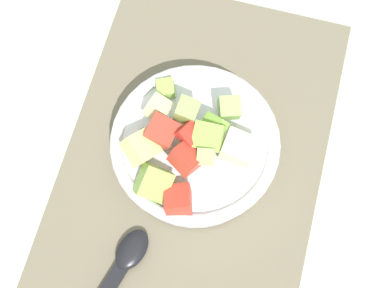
{
  "coord_description": "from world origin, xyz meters",
  "views": [
    {
      "loc": [
        0.26,
        0.06,
        0.75
      ],
      "look_at": [
        0.01,
        -0.0,
        0.05
      ],
      "focal_mm": 53.64,
      "sensor_mm": 36.0,
      "label": 1
    }
  ],
  "objects": [
    {
      "name": "ground_plane",
      "position": [
        0.0,
        0.0,
        0.0
      ],
      "size": [
        2.4,
        2.4,
        0.0
      ],
      "primitive_type": "plane",
      "color": "silver"
    },
    {
      "name": "placemat",
      "position": [
        0.0,
        0.0,
        0.0
      ],
      "size": [
        0.49,
        0.35,
        0.01
      ],
      "primitive_type": "cube",
      "color": "#756B56",
      "rests_on": "ground_plane"
    },
    {
      "name": "salad_bowl",
      "position": [
        0.01,
        -0.0,
        0.04
      ],
      "size": [
        0.22,
        0.22,
        0.12
      ],
      "color": "white",
      "rests_on": "placemat"
    },
    {
      "name": "serving_spoon",
      "position": [
        0.19,
        -0.05,
        0.01
      ],
      "size": [
        0.19,
        0.08,
        0.01
      ],
      "color": "black",
      "rests_on": "placemat"
    }
  ]
}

